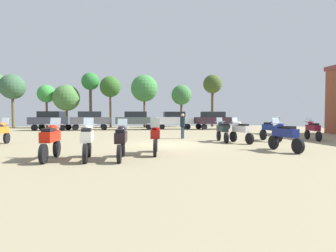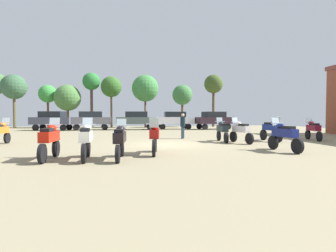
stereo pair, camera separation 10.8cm
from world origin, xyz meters
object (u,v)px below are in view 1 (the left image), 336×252
(motorcycle_9, at_px, (271,129))
(car_5, at_px, (213,119))
(tree_1, at_px, (213,85))
(motorcycle_5, at_px, (155,136))
(car_1, at_px, (174,119))
(person_1, at_px, (183,124))
(car_4, at_px, (90,119))
(tree_3, at_px, (181,95))
(motorcycle_10, at_px, (222,130))
(tree_7, at_px, (46,94))
(car_2, at_px, (136,119))
(motorcycle_4, at_px, (285,135))
(tree_4, at_px, (12,87))
(tree_6, at_px, (90,83))
(tree_5, at_px, (110,87))
(motorcycle_1, at_px, (51,139))
(tree_9, at_px, (144,88))
(motorcycle_11, at_px, (121,140))
(motorcycle_6, at_px, (0,132))
(tree_8, at_px, (66,98))
(motorcycle_2, at_px, (313,129))
(car_3, at_px, (52,119))
(motorcycle_12, at_px, (87,139))
(motorcycle_3, at_px, (241,130))

(motorcycle_9, distance_m, car_5, 14.25)
(tree_1, bearing_deg, motorcycle_5, -111.95)
(car_1, distance_m, person_1, 12.67)
(car_4, bearing_deg, tree_3, -71.45)
(motorcycle_10, distance_m, tree_7, 26.88)
(motorcycle_5, height_order, car_2, car_2)
(motorcycle_4, relative_size, tree_4, 0.33)
(motorcycle_4, xyz_separation_m, tree_7, (-17.35, 25.74, 3.58))
(tree_6, bearing_deg, tree_5, -16.10)
(motorcycle_1, height_order, tree_3, tree_3)
(tree_5, relative_size, tree_7, 1.20)
(motorcycle_1, distance_m, motorcycle_9, 12.62)
(person_1, relative_size, tree_6, 0.24)
(tree_9, bearing_deg, motorcycle_10, -80.18)
(motorcycle_9, xyz_separation_m, motorcycle_11, (-8.88, -5.77, -0.03))
(motorcycle_11, height_order, tree_4, tree_4)
(tree_4, bearing_deg, car_4, -28.30)
(tree_5, relative_size, tree_9, 0.95)
(motorcycle_6, distance_m, tree_6, 21.51)
(motorcycle_10, bearing_deg, person_1, 130.06)
(motorcycle_5, distance_m, car_1, 20.07)
(motorcycle_5, height_order, motorcycle_11, motorcycle_5)
(person_1, relative_size, tree_8, 0.31)
(motorcycle_2, bearing_deg, motorcycle_6, -167.68)
(car_2, height_order, car_3, same)
(motorcycle_6, bearing_deg, motorcycle_4, -16.91)
(car_3, bearing_deg, motorcycle_12, -150.42)
(car_2, height_order, tree_5, tree_5)
(car_4, relative_size, tree_3, 0.80)
(motorcycle_4, bearing_deg, tree_7, 116.11)
(motorcycle_6, bearing_deg, motorcycle_5, -28.73)
(tree_6, distance_m, tree_8, 3.57)
(car_3, xyz_separation_m, tree_7, (-2.50, 7.01, 3.13))
(motorcycle_4, xyz_separation_m, tree_3, (0.09, 24.63, 3.55))
(tree_3, relative_size, tree_9, 0.82)
(motorcycle_9, distance_m, car_3, 21.92)
(motorcycle_2, distance_m, car_1, 16.24)
(car_4, bearing_deg, car_5, -99.36)
(motorcycle_4, height_order, motorcycle_10, motorcycle_4)
(motorcycle_4, xyz_separation_m, motorcycle_9, (1.84, 4.53, 0.01))
(motorcycle_10, relative_size, car_1, 0.50)
(motorcycle_2, xyz_separation_m, motorcycle_3, (-5.25, -1.04, 0.01))
(motorcycle_10, xyz_separation_m, tree_5, (-7.95, 20.10, 4.50))
(motorcycle_3, distance_m, car_3, 20.84)
(car_3, bearing_deg, motorcycle_2, -114.33)
(car_5, bearing_deg, person_1, 142.24)
(motorcycle_6, distance_m, motorcycle_12, 7.81)
(person_1, bearing_deg, tree_5, -124.64)
(car_5, bearing_deg, car_2, 77.13)
(tree_3, bearing_deg, motorcycle_2, -76.71)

